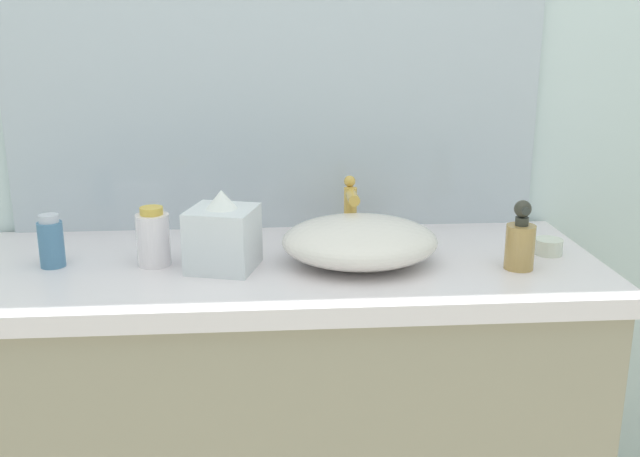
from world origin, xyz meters
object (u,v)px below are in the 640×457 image
object	(u,v)px
tissue_box	(223,235)
lotion_bottle	(51,242)
soap_dispenser	(520,242)
sink_basin	(360,241)
candle_jar	(548,247)
perfume_bottle	(153,238)

from	to	relation	value
tissue_box	lotion_bottle	bearing A→B (deg)	173.79
soap_dispenser	lotion_bottle	world-z (taller)	soap_dispenser
sink_basin	candle_jar	bearing A→B (deg)	3.45
lotion_bottle	tissue_box	size ratio (longest dim) A/B	0.67
perfume_bottle	sink_basin	bearing A→B (deg)	-2.41
sink_basin	tissue_box	xyz separation A→B (m)	(-0.30, -0.02, 0.02)
lotion_bottle	tissue_box	bearing A→B (deg)	-6.21
lotion_bottle	perfume_bottle	size ratio (longest dim) A/B	0.89
soap_dispenser	lotion_bottle	size ratio (longest dim) A/B	1.30
soap_dispenser	perfume_bottle	world-z (taller)	soap_dispenser
soap_dispenser	perfume_bottle	size ratio (longest dim) A/B	1.16
soap_dispenser	tissue_box	xyz separation A→B (m)	(-0.64, 0.05, 0.01)
soap_dispenser	perfume_bottle	xyz separation A→B (m)	(-0.79, 0.09, 0.00)
sink_basin	perfume_bottle	world-z (taller)	perfume_bottle
tissue_box	candle_jar	distance (m)	0.74
soap_dispenser	lotion_bottle	bearing A→B (deg)	174.84
sink_basin	tissue_box	world-z (taller)	tissue_box
lotion_bottle	perfume_bottle	xyz separation A→B (m)	(0.22, -0.01, 0.01)
tissue_box	perfume_bottle	bearing A→B (deg)	167.24
lotion_bottle	perfume_bottle	distance (m)	0.22
lotion_bottle	tissue_box	xyz separation A→B (m)	(0.37, -0.04, 0.02)
sink_basin	candle_jar	world-z (taller)	sink_basin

